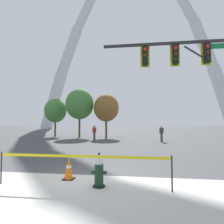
{
  "coord_description": "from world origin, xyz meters",
  "views": [
    {
      "loc": [
        1.91,
        -6.87,
        1.87
      ],
      "look_at": [
        0.21,
        5.0,
        2.5
      ],
      "focal_mm": 32.37,
      "sensor_mm": 36.0,
      "label": 1
    }
  ],
  "objects_px": {
    "traffic_signal_gantry": "(199,70)",
    "monument_arch": "(134,51)",
    "fire_hydrant": "(99,171)",
    "pedestrian_standing_center": "(162,134)",
    "traffic_cone_by_hydrant": "(69,168)",
    "pedestrian_walking_left": "(94,133)"
  },
  "relations": [
    {
      "from": "traffic_signal_gantry",
      "to": "pedestrian_walking_left",
      "type": "height_order",
      "value": "traffic_signal_gantry"
    },
    {
      "from": "traffic_cone_by_hydrant",
      "to": "pedestrian_standing_center",
      "type": "relative_size",
      "value": 0.46
    },
    {
      "from": "fire_hydrant",
      "to": "pedestrian_standing_center",
      "type": "distance_m",
      "value": 14.49
    },
    {
      "from": "traffic_signal_gantry",
      "to": "fire_hydrant",
      "type": "bearing_deg",
      "value": -135.95
    },
    {
      "from": "monument_arch",
      "to": "traffic_signal_gantry",
      "type": "bearing_deg",
      "value": -84.35
    },
    {
      "from": "monument_arch",
      "to": "pedestrian_standing_center",
      "type": "relative_size",
      "value": 33.86
    },
    {
      "from": "traffic_signal_gantry",
      "to": "pedestrian_standing_center",
      "type": "relative_size",
      "value": 4.04
    },
    {
      "from": "fire_hydrant",
      "to": "traffic_signal_gantry",
      "type": "xyz_separation_m",
      "value": [
        3.89,
        3.77,
        3.8
      ]
    },
    {
      "from": "traffic_cone_by_hydrant",
      "to": "monument_arch",
      "type": "relative_size",
      "value": 0.01
    },
    {
      "from": "pedestrian_walking_left",
      "to": "pedestrian_standing_center",
      "type": "relative_size",
      "value": 1.0
    },
    {
      "from": "pedestrian_standing_center",
      "to": "traffic_cone_by_hydrant",
      "type": "bearing_deg",
      "value": -107.79
    },
    {
      "from": "fire_hydrant",
      "to": "monument_arch",
      "type": "distance_m",
      "value": 54.51
    },
    {
      "from": "traffic_cone_by_hydrant",
      "to": "pedestrian_walking_left",
      "type": "bearing_deg",
      "value": 99.7
    },
    {
      "from": "traffic_cone_by_hydrant",
      "to": "pedestrian_walking_left",
      "type": "xyz_separation_m",
      "value": [
        -2.35,
        13.75,
        0.46
      ]
    },
    {
      "from": "traffic_signal_gantry",
      "to": "monument_arch",
      "type": "height_order",
      "value": "monument_arch"
    },
    {
      "from": "monument_arch",
      "to": "pedestrian_standing_center",
      "type": "bearing_deg",
      "value": -83.86
    },
    {
      "from": "traffic_cone_by_hydrant",
      "to": "pedestrian_standing_center",
      "type": "height_order",
      "value": "pedestrian_standing_center"
    },
    {
      "from": "pedestrian_standing_center",
      "to": "traffic_signal_gantry",
      "type": "bearing_deg",
      "value": -86.07
    },
    {
      "from": "pedestrian_walking_left",
      "to": "pedestrian_standing_center",
      "type": "height_order",
      "value": "same"
    },
    {
      "from": "traffic_cone_by_hydrant",
      "to": "pedestrian_walking_left",
      "type": "distance_m",
      "value": 13.96
    },
    {
      "from": "fire_hydrant",
      "to": "monument_arch",
      "type": "bearing_deg",
      "value": 90.79
    },
    {
      "from": "pedestrian_walking_left",
      "to": "pedestrian_standing_center",
      "type": "bearing_deg",
      "value": -2.17
    }
  ]
}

